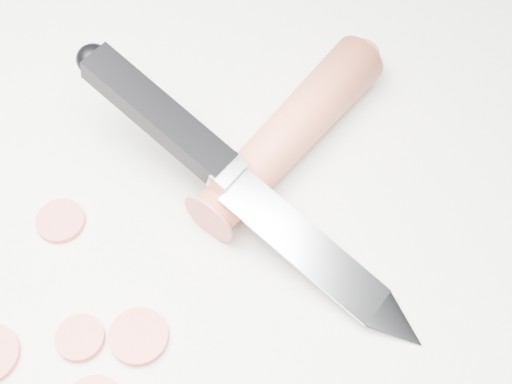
{
  "coord_description": "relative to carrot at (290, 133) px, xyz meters",
  "views": [
    {
      "loc": [
        0.09,
        -0.21,
        0.44
      ],
      "look_at": [
        0.07,
        0.04,
        0.02
      ],
      "focal_mm": 50.0,
      "sensor_mm": 36.0,
      "label": 1
    }
  ],
  "objects": [
    {
      "name": "ground",
      "position": [
        -0.09,
        -0.09,
        -0.02
      ],
      "size": [
        2.4,
        2.4,
        0.0
      ],
      "primitive_type": "plane",
      "color": "beige",
      "rests_on": "ground"
    },
    {
      "name": "kitchen_knife",
      "position": [
        -0.02,
        -0.06,
        0.02
      ],
      "size": [
        0.26,
        0.19,
        0.08
      ],
      "primitive_type": null,
      "color": "silver",
      "rests_on": "ground"
    },
    {
      "name": "carrot_slice_4",
      "position": [
        -0.09,
        -0.15,
        -0.02
      ],
      "size": [
        0.04,
        0.04,
        0.01
      ],
      "primitive_type": "cylinder",
      "color": "#C44E45",
      "rests_on": "ground"
    },
    {
      "name": "carrot_slice_5",
      "position": [
        -0.15,
        -0.08,
        -0.02
      ],
      "size": [
        0.03,
        0.03,
        0.01
      ],
      "primitive_type": "cylinder",
      "color": "#C44E45",
      "rests_on": "ground"
    },
    {
      "name": "carrot",
      "position": [
        0.0,
        0.0,
        0.0
      ],
      "size": [
        0.13,
        0.17,
        0.04
      ],
      "primitive_type": "cylinder",
      "rotation": [
        1.57,
        0.0,
        -0.58
      ],
      "color": "#C25337",
      "rests_on": "ground"
    },
    {
      "name": "carrot_slice_2",
      "position": [
        -0.12,
        -0.16,
        -0.02
      ],
      "size": [
        0.03,
        0.03,
        0.01
      ],
      "primitive_type": "cylinder",
      "color": "#C44E45",
      "rests_on": "ground"
    }
  ]
}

